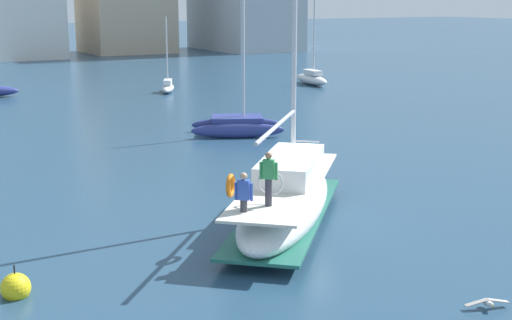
{
  "coord_description": "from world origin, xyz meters",
  "views": [
    {
      "loc": [
        -12.97,
        -20.07,
        7.27
      ],
      "look_at": [
        -0.94,
        1.11,
        1.8
      ],
      "focal_mm": 50.65,
      "sensor_mm": 36.0,
      "label": 1
    }
  ],
  "objects_px": {
    "main_sailboat": "(287,198)",
    "moored_catamaran": "(168,86)",
    "moored_cutter_right": "(311,77)",
    "seagull": "(487,302)",
    "mooring_buoy": "(16,288)",
    "moored_sloop_near": "(237,124)"
  },
  "relations": [
    {
      "from": "mooring_buoy",
      "to": "moored_cutter_right",
      "type": "bearing_deg",
      "value": 47.0
    },
    {
      "from": "moored_sloop_near",
      "to": "moored_cutter_right",
      "type": "xyz_separation_m",
      "value": [
        16.58,
        17.44,
        0.03
      ]
    },
    {
      "from": "mooring_buoy",
      "to": "moored_sloop_near",
      "type": "bearing_deg",
      "value": 47.58
    },
    {
      "from": "moored_catamaran",
      "to": "moored_cutter_right",
      "type": "xyz_separation_m",
      "value": [
        12.72,
        -1.39,
        0.16
      ]
    },
    {
      "from": "mooring_buoy",
      "to": "seagull",
      "type": "bearing_deg",
      "value": -33.3
    },
    {
      "from": "seagull",
      "to": "moored_sloop_near",
      "type": "bearing_deg",
      "value": 76.63
    },
    {
      "from": "moored_cutter_right",
      "to": "mooring_buoy",
      "type": "relative_size",
      "value": 9.77
    },
    {
      "from": "moored_sloop_near",
      "to": "seagull",
      "type": "height_order",
      "value": "moored_sloop_near"
    },
    {
      "from": "main_sailboat",
      "to": "mooring_buoy",
      "type": "distance_m",
      "value": 9.15
    },
    {
      "from": "main_sailboat",
      "to": "moored_cutter_right",
      "type": "bearing_deg",
      "value": 54.93
    },
    {
      "from": "moored_sloop_near",
      "to": "seagull",
      "type": "relative_size",
      "value": 6.58
    },
    {
      "from": "moored_cutter_right",
      "to": "moored_sloop_near",
      "type": "bearing_deg",
      "value": -133.54
    },
    {
      "from": "main_sailboat",
      "to": "moored_catamaran",
      "type": "relative_size",
      "value": 2.08
    },
    {
      "from": "main_sailboat",
      "to": "moored_catamaran",
      "type": "bearing_deg",
      "value": 73.5
    },
    {
      "from": "moored_cutter_right",
      "to": "seagull",
      "type": "bearing_deg",
      "value": -118.63
    },
    {
      "from": "seagull",
      "to": "mooring_buoy",
      "type": "height_order",
      "value": "mooring_buoy"
    },
    {
      "from": "moored_catamaran",
      "to": "moored_cutter_right",
      "type": "relative_size",
      "value": 0.62
    },
    {
      "from": "seagull",
      "to": "moored_cutter_right",
      "type": "bearing_deg",
      "value": 61.37
    },
    {
      "from": "main_sailboat",
      "to": "moored_cutter_right",
      "type": "xyz_separation_m",
      "value": [
        22.71,
        32.34,
        -0.29
      ]
    },
    {
      "from": "main_sailboat",
      "to": "moored_cutter_right",
      "type": "relative_size",
      "value": 1.28
    },
    {
      "from": "moored_cutter_right",
      "to": "seagull",
      "type": "distance_m",
      "value": 45.94
    },
    {
      "from": "moored_catamaran",
      "to": "mooring_buoy",
      "type": "height_order",
      "value": "moored_catamaran"
    }
  ]
}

